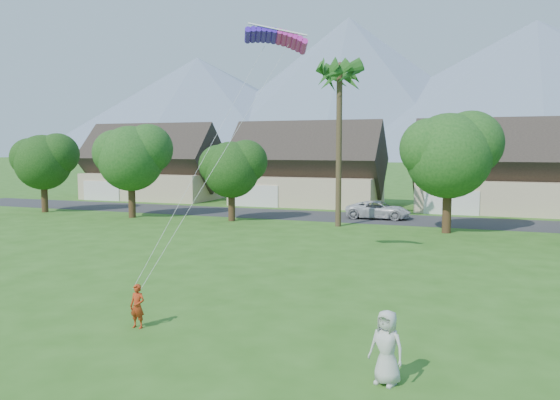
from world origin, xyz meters
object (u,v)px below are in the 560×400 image
at_px(parked_car, 378,210).
at_px(parafoil_kite, 277,36).
at_px(kite_flyer, 137,306).
at_px(watcher, 387,347).

bearing_deg(parked_car, parafoil_kite, 175.33).
xyz_separation_m(kite_flyer, watcher, (8.58, -1.51, 0.22)).
xyz_separation_m(kite_flyer, parked_car, (2.73, 30.86, 0.00)).
distance_m(watcher, parked_car, 32.90).
bearing_deg(parked_car, kite_flyer, 173.30).
bearing_deg(kite_flyer, parafoil_kite, 80.56).
distance_m(kite_flyer, parked_car, 30.98).
height_order(kite_flyer, watcher, watcher).
bearing_deg(parafoil_kite, watcher, -77.96).
relative_size(watcher, parafoil_kite, 0.62).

